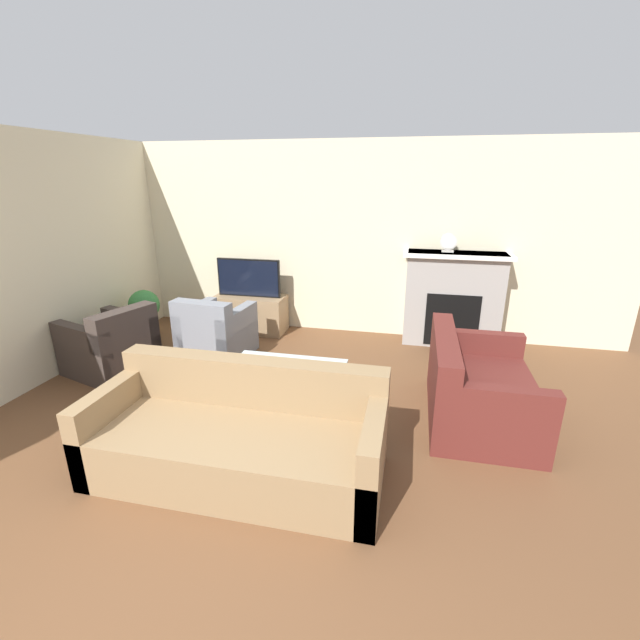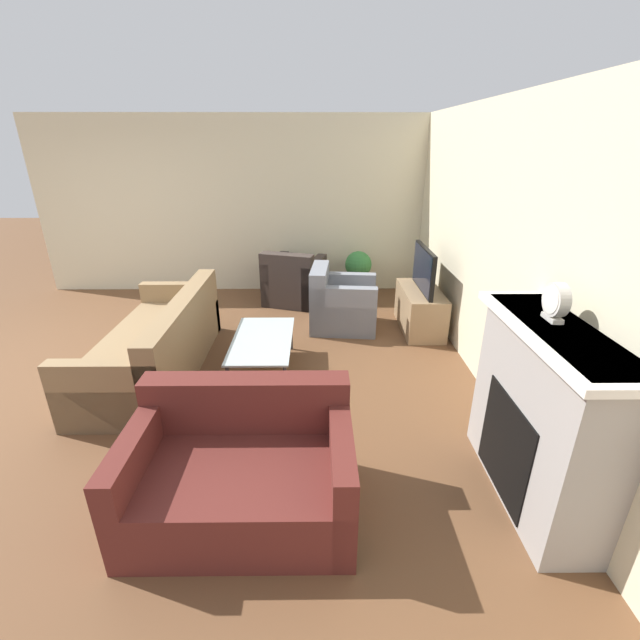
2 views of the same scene
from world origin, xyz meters
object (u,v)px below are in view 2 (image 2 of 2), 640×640
object	(u,v)px
armchair_by_window	(294,283)
mantel_clock	(556,301)
couch_sectional	(158,346)
coffee_table	(262,342)
armchair_accent	(341,306)
couch_loveseat	(243,472)
tv	(424,269)
potted_plant	(358,270)

from	to	relation	value
armchair_by_window	mantel_clock	size ratio (longest dim) A/B	4.35
couch_sectional	coffee_table	distance (m)	1.13
armchair_accent	coffee_table	xyz separation A→B (m)	(1.21, -0.89, 0.06)
couch_sectional	couch_loveseat	bearing A→B (deg)	32.48
armchair_by_window	couch_loveseat	bearing A→B (deg)	104.68
couch_loveseat	armchair_accent	size ratio (longest dim) A/B	1.58
armchair_by_window	mantel_clock	distance (m)	4.38
armchair_accent	coffee_table	distance (m)	1.50
couch_loveseat	mantel_clock	bearing A→B (deg)	6.95
armchair_accent	mantel_clock	world-z (taller)	mantel_clock
tv	armchair_by_window	xyz separation A→B (m)	(-1.08, -1.70, -0.52)
couch_loveseat	armchair_accent	distance (m)	3.16
armchair_by_window	tv	bearing A→B (deg)	164.49
tv	coffee_table	size ratio (longest dim) A/B	0.81
couch_loveseat	armchair_by_window	bearing A→B (deg)	87.90
couch_sectional	armchair_by_window	size ratio (longest dim) A/B	2.09
couch_sectional	potted_plant	size ratio (longest dim) A/B	3.04
couch_loveseat	coffee_table	distance (m)	1.85
armchair_accent	armchair_by_window	bearing A→B (deg)	38.48
armchair_by_window	armchair_accent	xyz separation A→B (m)	(1.01, 0.66, 0.00)
mantel_clock	couch_loveseat	bearing A→B (deg)	-83.05
armchair_by_window	mantel_clock	bearing A→B (deg)	132.22
couch_sectional	coffee_table	xyz separation A→B (m)	(0.05, 1.13, 0.07)
armchair_by_window	potted_plant	world-z (taller)	armchair_by_window
couch_loveseat	mantel_clock	xyz separation A→B (m)	(-0.24, 1.97, 1.11)
tv	armchair_by_window	distance (m)	2.08
couch_loveseat	mantel_clock	distance (m)	2.28
tv	coffee_table	xyz separation A→B (m)	(1.14, -1.93, -0.46)
couch_loveseat	armchair_accent	bearing A→B (deg)	75.12
couch_loveseat	armchair_by_window	xyz separation A→B (m)	(-4.07, 0.15, 0.01)
tv	armchair_accent	world-z (taller)	tv
armchair_by_window	potted_plant	xyz separation A→B (m)	(-0.21, 1.00, 0.13)
tv	coffee_table	world-z (taller)	tv
armchair_accent	potted_plant	world-z (taller)	armchair_accent
couch_sectional	mantel_clock	bearing A→B (deg)	62.48
armchair_by_window	couch_sectional	bearing A→B (deg)	74.84
potted_plant	mantel_clock	size ratio (longest dim) A/B	2.99
mantel_clock	potted_plant	bearing A→B (deg)	-168.52
tv	couch_loveseat	size ratio (longest dim) A/B	0.66
tv	couch_loveseat	bearing A→B (deg)	-31.72
armchair_by_window	coffee_table	size ratio (longest dim) A/B	0.92
couch_sectional	armchair_accent	bearing A→B (deg)	119.91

